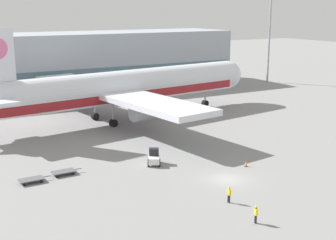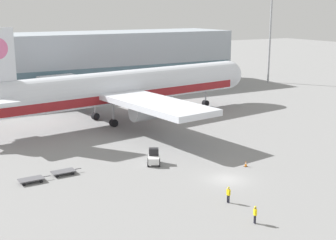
{
  "view_description": "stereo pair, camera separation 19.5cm",
  "coord_description": "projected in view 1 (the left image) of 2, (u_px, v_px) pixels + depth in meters",
  "views": [
    {
      "loc": [
        -32.06,
        -41.73,
        19.68
      ],
      "look_at": [
        0.64,
        15.26,
        4.0
      ],
      "focal_mm": 50.0,
      "sensor_mm": 36.0,
      "label": 1
    },
    {
      "loc": [
        -31.89,
        -41.82,
        19.68
      ],
      "look_at": [
        0.64,
        15.26,
        4.0
      ],
      "focal_mm": 50.0,
      "sensor_mm": 36.0,
      "label": 2
    }
  ],
  "objects": [
    {
      "name": "traffic_cone_near",
      "position": [
        246.0,
        164.0,
        59.73
      ],
      "size": [
        0.4,
        0.4,
        0.78
      ],
      "color": "black",
      "rests_on": "ground_plane"
    },
    {
      "name": "baggage_dolly_second",
      "position": [
        64.0,
        172.0,
        56.74
      ],
      "size": [
        3.72,
        1.57,
        0.48
      ],
      "rotation": [
        0.0,
        0.0,
        0.03
      ],
      "color": "#56565B",
      "rests_on": "ground_plane"
    },
    {
      "name": "terminal_building",
      "position": [
        57.0,
        63.0,
        112.14
      ],
      "size": [
        90.0,
        18.2,
        14.0
      ],
      "color": "#9EA8B2",
      "rests_on": "ground_plane"
    },
    {
      "name": "baggage_tug_foreground",
      "position": [
        154.0,
        158.0,
        60.49
      ],
      "size": [
        2.49,
        2.81,
        2.0
      ],
      "rotation": [
        0.0,
        0.0,
        1.08
      ],
      "color": "silver",
      "rests_on": "ground_plane"
    },
    {
      "name": "baggage_dolly_lead",
      "position": [
        31.0,
        179.0,
        54.16
      ],
      "size": [
        3.72,
        1.57,
        0.48
      ],
      "rotation": [
        0.0,
        0.0,
        0.03
      ],
      "color": "#56565B",
      "rests_on": "ground_plane"
    },
    {
      "name": "ground_plane",
      "position": [
        227.0,
        179.0,
        55.29
      ],
      "size": [
        400.0,
        400.0,
        0.0
      ],
      "primitive_type": "plane",
      "color": "gray"
    },
    {
      "name": "light_mast",
      "position": [
        270.0,
        25.0,
        124.91
      ],
      "size": [
        2.8,
        0.5,
        26.97
      ],
      "color": "#9EA0A5",
      "rests_on": "ground_plane"
    },
    {
      "name": "ground_crew_far",
      "position": [
        229.0,
        193.0,
        48.41
      ],
      "size": [
        0.27,
        0.56,
        1.78
      ],
      "rotation": [
        0.0,
        0.0,
        4.86
      ],
      "color": "black",
      "rests_on": "ground_plane"
    },
    {
      "name": "ground_crew_near",
      "position": [
        256.0,
        213.0,
        43.76
      ],
      "size": [
        0.31,
        0.55,
        1.74
      ],
      "rotation": [
        0.0,
        0.0,
        4.44
      ],
      "color": "black",
      "rests_on": "ground_plane"
    },
    {
      "name": "airplane_main",
      "position": [
        120.0,
        89.0,
        83.1
      ],
      "size": [
        57.9,
        48.64,
        17.0
      ],
      "rotation": [
        0.0,
        0.0,
        0.14
      ],
      "color": "silver",
      "rests_on": "ground_plane"
    }
  ]
}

